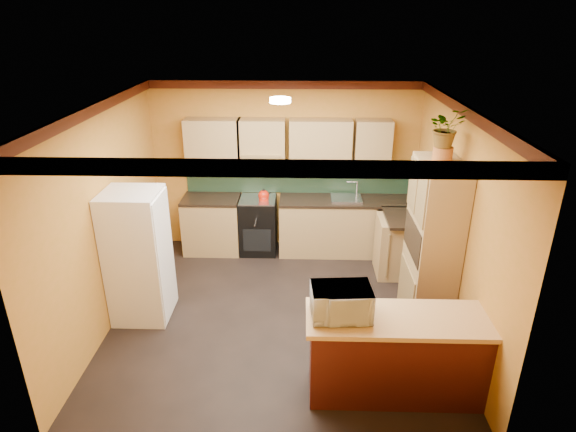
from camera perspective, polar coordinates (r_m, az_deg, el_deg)
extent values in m
plane|color=black|center=(6.44, -1.03, -11.45)|extent=(4.20, 4.20, 0.00)
cube|color=white|center=(5.39, -1.23, 12.91)|extent=(4.20, 4.20, 0.04)
cube|color=#CA8536|center=(7.75, -0.36, 5.84)|extent=(4.20, 0.04, 2.70)
cube|color=#CA8536|center=(3.95, -2.64, -12.62)|extent=(4.20, 0.04, 2.70)
cube|color=#CA8536|center=(6.25, -20.75, -0.11)|extent=(0.04, 4.20, 2.70)
cube|color=#CA8536|center=(6.06, 19.14, -0.59)|extent=(0.04, 4.20, 2.70)
cube|color=#1F3827|center=(7.79, 1.49, 4.64)|extent=(3.70, 0.02, 0.53)
cube|color=#1F3827|center=(7.36, 15.92, 2.62)|extent=(0.02, 1.40, 0.53)
cube|color=tan|center=(7.46, 0.36, 8.74)|extent=(3.10, 0.34, 0.70)
cylinder|color=white|center=(5.98, -0.93, 13.56)|extent=(0.26, 0.26, 0.06)
cube|color=tan|center=(7.79, 1.06, -1.24)|extent=(3.65, 0.60, 0.88)
cube|color=black|center=(7.61, 1.09, 1.92)|extent=(3.65, 0.62, 0.04)
cube|color=black|center=(7.81, -3.53, -1.08)|extent=(0.58, 0.58, 0.91)
cube|color=silver|center=(7.63, 6.92, 2.08)|extent=(0.48, 0.40, 0.03)
cube|color=tan|center=(7.34, 13.58, -3.54)|extent=(0.60, 0.80, 0.88)
cube|color=black|center=(7.15, 13.92, -0.24)|extent=(0.62, 0.80, 0.04)
cube|color=white|center=(6.27, -17.34, -4.57)|extent=(0.68, 0.66, 1.70)
cube|color=tan|center=(6.05, 16.68, -3.42)|extent=(0.48, 0.90, 2.10)
cylinder|color=#A65B28|center=(5.70, 17.85, 7.03)|extent=(0.22, 0.22, 0.16)
imported|color=tan|center=(5.63, 18.23, 9.94)|extent=(0.48, 0.44, 0.44)
cube|color=#4B1A11|center=(5.17, 13.09, -16.06)|extent=(1.80, 0.55, 0.88)
cube|color=#DCBB6B|center=(4.89, 13.58, -11.82)|extent=(1.90, 0.65, 0.05)
imported|color=white|center=(4.70, 6.28, -10.12)|extent=(0.60, 0.43, 0.32)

